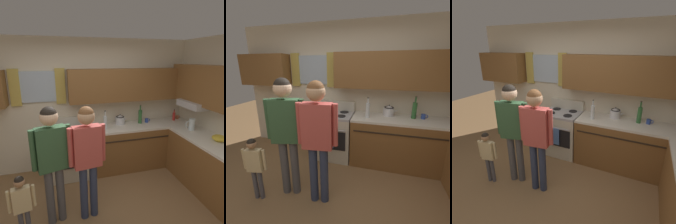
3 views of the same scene
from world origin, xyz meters
The scene contains 10 objects.
back_wall_unit centered at (0.07, 1.82, 1.46)m, with size 4.60×0.42×2.60m.
kitchen_counter_run centered at (1.56, 1.07, 0.45)m, with size 2.13×2.21×0.90m.
stove_oven centered at (-0.21, 1.54, 0.47)m, with size 0.74×0.67×1.10m.
bottle_wine_green centered at (1.23, 1.62, 1.05)m, with size 0.08×0.08×0.39m.
bottle_tall_clear centered at (0.44, 1.46, 1.04)m, with size 0.07×0.07×0.37m.
mug_cobalt_blue centered at (1.39, 1.64, 0.94)m, with size 0.11×0.07×0.08m.
stovetop_kettle centered at (0.81, 1.69, 1.00)m, with size 0.27×0.20×0.21m.
adult_holding_child centered at (-0.52, 0.41, 1.04)m, with size 0.50×0.25×1.66m.
adult_in_plaid centered at (-0.07, 0.38, 1.03)m, with size 0.50×0.22×1.64m.
small_child centered at (-0.90, 0.19, 0.57)m, with size 0.31×0.12×0.91m.
Camera 2 is at (0.64, -1.26, 1.78)m, focal length 25.21 mm.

